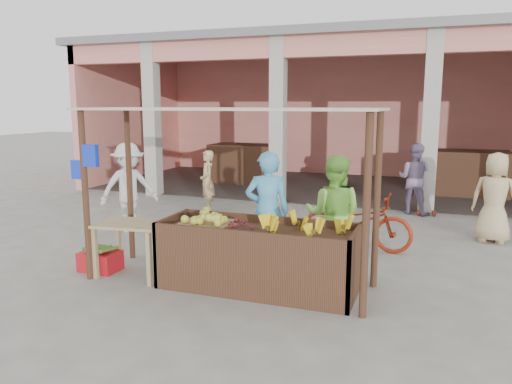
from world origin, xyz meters
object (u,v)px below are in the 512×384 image
at_px(fruit_stall, 258,260).
at_px(vendor_green, 334,212).
at_px(red_crate, 100,261).
at_px(side_table, 132,232).
at_px(motorcycle, 357,220).
at_px(vendor_blue, 267,208).

relative_size(fruit_stall, vendor_green, 1.43).
height_order(red_crate, vendor_green, vendor_green).
relative_size(side_table, vendor_green, 0.58).
xyz_separation_m(fruit_stall, motorcycle, (0.95, 2.29, 0.11)).
bearing_deg(red_crate, fruit_stall, 3.57).
distance_m(side_table, red_crate, 0.78).
bearing_deg(motorcycle, vendor_blue, 147.70).
relative_size(side_table, vendor_blue, 0.55).
distance_m(side_table, vendor_green, 2.89).
bearing_deg(vendor_green, motorcycle, -97.32).
relative_size(vendor_blue, vendor_green, 1.04).
xyz_separation_m(red_crate, motorcycle, (3.39, 2.39, 0.36)).
height_order(vendor_green, motorcycle, vendor_green).
bearing_deg(side_table, vendor_green, 15.42).
xyz_separation_m(fruit_stall, red_crate, (-2.44, -0.10, -0.26)).
height_order(side_table, red_crate, side_table).
xyz_separation_m(red_crate, vendor_blue, (2.32, 0.86, 0.80)).
distance_m(side_table, vendor_blue, 1.96).
distance_m(fruit_stall, motorcycle, 2.48).
distance_m(side_table, motorcycle, 3.70).
bearing_deg(motorcycle, red_crate, 127.99).
bearing_deg(vendor_blue, motorcycle, -145.79).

